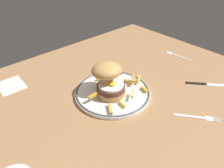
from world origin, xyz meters
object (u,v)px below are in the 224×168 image
object	(u,v)px
dinner_plate	(112,92)
burger	(109,79)
knife	(205,84)
napkin	(11,85)
fork	(198,117)
spoon	(172,53)

from	to	relation	value
dinner_plate	burger	distance (cm)	6.46
knife	napkin	xyz separation A→B (cm)	(-56.98, 50.40, -0.06)
dinner_plate	knife	world-z (taller)	dinner_plate
knife	napkin	distance (cm)	76.07
knife	fork	bearing A→B (deg)	-158.59
fork	knife	size ratio (longest dim) A/B	0.84
burger	napkin	bearing A→B (deg)	129.23
fork	napkin	size ratio (longest dim) A/B	1.12
dinner_plate	napkin	size ratio (longest dim) A/B	2.51
dinner_plate	napkin	distance (cm)	39.70
burger	fork	xyz separation A→B (cm)	(13.37, -27.89, -7.02)
burger	knife	distance (cm)	38.98
dinner_plate	napkin	xyz separation A→B (cm)	(-25.56, 30.37, -0.64)
napkin	burger	bearing A→B (deg)	-50.77
dinner_plate	fork	bearing A→B (deg)	-65.91
dinner_plate	knife	size ratio (longest dim) A/B	1.89
knife	spoon	bearing A→B (deg)	63.31
dinner_plate	spoon	world-z (taller)	dinner_plate
dinner_plate	burger	size ratio (longest dim) A/B	2.06
fork	spoon	xyz separation A→B (cm)	(31.24, 31.62, 0.18)
napkin	knife	bearing A→B (deg)	-41.49
burger	fork	distance (cm)	31.71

